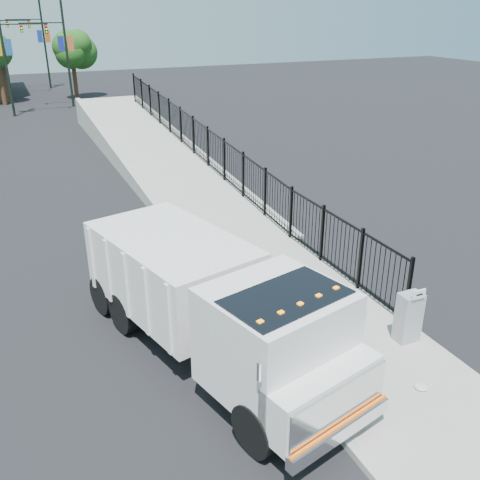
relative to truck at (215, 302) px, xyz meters
name	(u,v)px	position (x,y,z in m)	size (l,w,h in m)	color
ground	(244,319)	(1.31, 1.31, -1.52)	(120.00, 120.00, 0.00)	black
sidewalk	(350,340)	(3.24, -0.69, -1.46)	(3.55, 12.00, 0.12)	#9E998E
curb	(280,358)	(1.31, -0.69, -1.44)	(0.30, 12.00, 0.16)	#ADAAA3
ramp	(156,161)	(3.44, 17.31, -1.52)	(3.95, 24.00, 1.70)	#9E998E
iron_fence	(208,160)	(4.86, 13.31, -0.62)	(0.10, 28.00, 1.80)	black
truck	(215,302)	(0.00, 0.00, 0.00)	(4.41, 8.25, 2.70)	black
worker	(295,305)	(1.90, -0.26, -0.40)	(0.73, 0.48, 2.00)	maroon
utility_cabinet	(408,317)	(4.41, -1.29, -0.77)	(0.55, 0.40, 1.25)	gray
arrow_sign	(419,294)	(4.41, -1.51, -0.04)	(0.35, 0.04, 0.22)	white
debris	(421,387)	(3.52, -2.86, -1.36)	(0.29, 0.29, 0.07)	silver
light_pole_0	(9,54)	(-2.46, 33.51, 2.85)	(3.77, 0.22, 8.00)	black
light_pole_1	(62,50)	(1.49, 36.00, 2.85)	(3.78, 0.22, 8.00)	black
light_pole_3	(41,41)	(0.94, 47.58, 2.85)	(3.77, 0.22, 8.00)	black
tree_1	(72,51)	(2.65, 39.86, 2.43)	(2.59, 2.59, 5.30)	#382314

